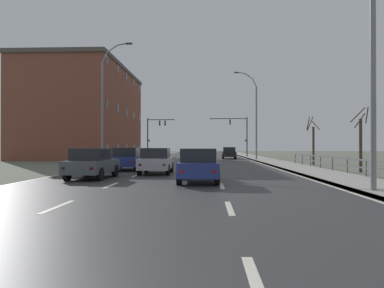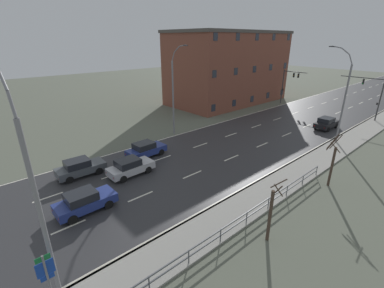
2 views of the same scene
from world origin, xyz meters
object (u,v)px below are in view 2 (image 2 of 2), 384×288
at_px(street_lamp_foreground, 38,208).
at_px(street_lamp_left_bank, 174,93).
at_px(car_far_left, 130,167).
at_px(car_far_right, 146,149).
at_px(traffic_signal_right, 373,92).
at_px(brick_building, 228,67).
at_px(traffic_signal_left, 288,81).
at_px(street_lamp_midground, 343,98).
at_px(highway_sign, 49,281).
at_px(car_distant, 80,167).
at_px(car_mid_centre, 326,123).
at_px(car_near_left, 85,201).

relative_size(street_lamp_foreground, street_lamp_left_bank, 0.97).
height_order(car_far_left, car_far_right, same).
bearing_deg(traffic_signal_right, brick_building, -164.75).
bearing_deg(traffic_signal_left, street_lamp_foreground, -72.19).
bearing_deg(street_lamp_left_bank, street_lamp_midground, 39.84).
height_order(highway_sign, brick_building, brick_building).
distance_m(car_distant, brick_building, 35.24).
bearing_deg(highway_sign, brick_building, 122.15).
relative_size(highway_sign, car_mid_centre, 0.87).
height_order(car_mid_centre, car_near_left, same).
height_order(street_lamp_midground, brick_building, brick_building).
bearing_deg(street_lamp_midground, brick_building, 162.79).
xyz_separation_m(street_lamp_left_bank, traffic_signal_right, (14.19, 25.72, -1.08)).
xyz_separation_m(traffic_signal_right, car_distant, (-10.97, -38.95, -3.40)).
bearing_deg(traffic_signal_right, car_mid_centre, -103.81).
bearing_deg(street_lamp_foreground, highway_sign, -22.44).
bearing_deg(traffic_signal_left, brick_building, -144.27).
height_order(car_mid_centre, car_distant, same).
xyz_separation_m(traffic_signal_right, car_far_left, (-8.14, -35.56, -3.40)).
relative_size(street_lamp_left_bank, car_mid_centre, 2.63).
height_order(street_lamp_midground, car_near_left, street_lamp_midground).
relative_size(traffic_signal_right, car_near_left, 1.53).
bearing_deg(traffic_signal_left, car_far_right, -84.74).
bearing_deg(car_far_left, street_lamp_left_bank, 120.43).
distance_m(street_lamp_foreground, car_far_right, 17.00).
xyz_separation_m(traffic_signal_left, brick_building, (-8.94, -6.43, 2.20)).
bearing_deg(car_far_left, traffic_signal_left, 97.60).
distance_m(car_mid_centre, car_distant, 31.17).
height_order(street_lamp_foreground, car_distant, street_lamp_foreground).
bearing_deg(car_mid_centre, traffic_signal_left, 141.92).
height_order(street_lamp_foreground, street_lamp_left_bank, street_lamp_left_bank).
xyz_separation_m(street_lamp_foreground, highway_sign, (0.95, -0.39, -2.83)).
xyz_separation_m(street_lamp_midground, car_near_left, (-6.09, -27.32, -4.41)).
bearing_deg(traffic_signal_left, traffic_signal_right, -1.14).
relative_size(highway_sign, car_near_left, 0.88).
bearing_deg(traffic_signal_left, car_distant, -86.09).
height_order(traffic_signal_left, car_mid_centre, traffic_signal_left).
bearing_deg(brick_building, traffic_signal_right, 15.25).
bearing_deg(traffic_signal_right, traffic_signal_left, 178.86).
relative_size(street_lamp_foreground, traffic_signal_right, 1.67).
distance_m(street_lamp_midground, brick_building, 24.34).
bearing_deg(traffic_signal_left, street_lamp_left_bank, -91.20).
xyz_separation_m(car_distant, brick_building, (-11.62, 32.79, 5.60)).
relative_size(highway_sign, traffic_signal_left, 0.58).
height_order(traffic_signal_left, car_near_left, traffic_signal_left).
distance_m(traffic_signal_left, car_distant, 39.46).
distance_m(street_lamp_midground, street_lamp_left_bank, 19.30).
bearing_deg(car_far_left, car_mid_centre, 76.28).
bearing_deg(car_far_right, car_near_left, -60.57).
relative_size(car_near_left, brick_building, 0.18).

